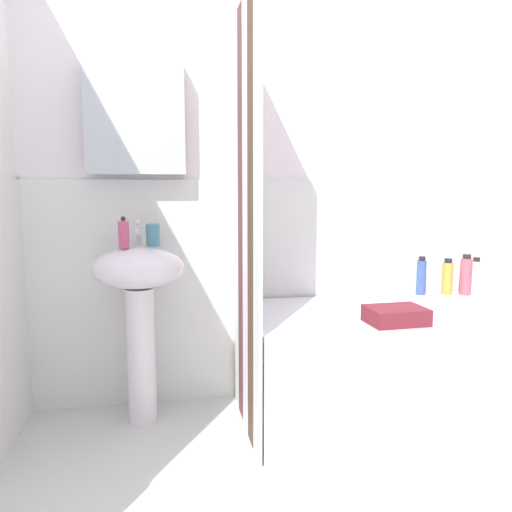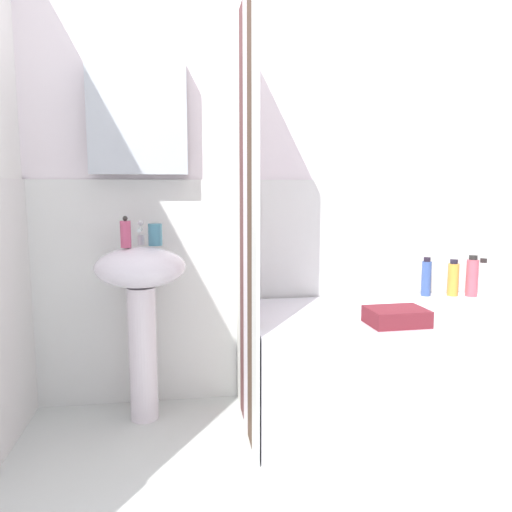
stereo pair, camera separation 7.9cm
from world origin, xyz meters
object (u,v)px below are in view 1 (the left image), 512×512
lotion_bottle (447,277)px  towel_folded (396,315)px  body_wash_bottle (476,276)px  shampoo_bottle (466,276)px  conditioner_bottle (421,276)px  bathtub (394,363)px  soap_dispenser (124,234)px  toothbrush_cup (153,235)px  sink (139,295)px

lotion_bottle → towel_folded: bearing=-136.9°
body_wash_bottle → lotion_bottle: same height
towel_folded → shampoo_bottle: bearing=37.1°
body_wash_bottle → towel_folded: 0.94m
conditioner_bottle → bathtub: bearing=-134.0°
soap_dispenser → conditioner_bottle: bearing=5.5°
body_wash_bottle → towel_folded: size_ratio=0.81×
toothbrush_cup → shampoo_bottle: 1.75m
soap_dispenser → towel_folded: size_ratio=0.60×
soap_dispenser → body_wash_bottle: (1.96, 0.16, -0.29)m
body_wash_bottle → conditioner_bottle: bearing=179.8°
toothbrush_cup → sink: bearing=-144.1°
soap_dispenser → shampoo_bottle: bearing=3.3°
shampoo_bottle → conditioner_bottle: (-0.25, 0.05, -0.01)m
toothbrush_cup → body_wash_bottle: (1.83, 0.08, -0.28)m
toothbrush_cup → towel_folded: toothbrush_cup is taller
sink → conditioner_bottle: (1.56, 0.14, 0.02)m
soap_dispenser → toothbrush_cup: (0.13, 0.07, -0.01)m
soap_dispenser → conditioner_bottle: soap_dispenser is taller
shampoo_bottle → bathtub: bearing=-154.3°
soap_dispenser → bathtub: soap_dispenser is taller
soap_dispenser → bathtub: (1.32, -0.15, -0.66)m
bathtub → lotion_bottle: size_ratio=7.24×
lotion_bottle → conditioner_bottle: bearing=172.8°
bathtub → shampoo_bottle: 0.72m
sink → toothbrush_cup: size_ratio=8.07×
sink → lotion_bottle: bearing=4.0°
sink → bathtub: bearing=-7.9°
toothbrush_cup → conditioner_bottle: (1.48, 0.08, -0.27)m
toothbrush_cup → conditioner_bottle: bearing=3.3°
sink → soap_dispenser: 0.31m
bathtub → lotion_bottle: lotion_bottle is taller
toothbrush_cup → shampoo_bottle: toothbrush_cup is taller
sink → lotion_bottle: (1.71, 0.12, 0.01)m
lotion_bottle → body_wash_bottle: bearing=5.3°
shampoo_bottle → conditioner_bottle: shampoo_bottle is taller
bathtub → towel_folded: size_ratio=5.85×
sink → shampoo_bottle: 1.81m
soap_dispenser → lotion_bottle: bearing=4.4°
sink → shampoo_bottle: size_ratio=3.79×
soap_dispenser → lotion_bottle: soap_dispenser is taller
lotion_bottle → shampoo_bottle: bearing=-16.3°
bathtub → lotion_bottle: (0.45, 0.29, 0.37)m
toothbrush_cup → bathtub: 1.37m
sink → bathtub: sink is taller
shampoo_bottle → sink: bearing=-177.1°
lotion_bottle → conditioner_bottle: size_ratio=0.94×
soap_dispenser → bathtub: size_ratio=0.10×
toothbrush_cup → bathtub: (1.18, -0.23, -0.65)m
lotion_bottle → toothbrush_cup: bearing=-177.7°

